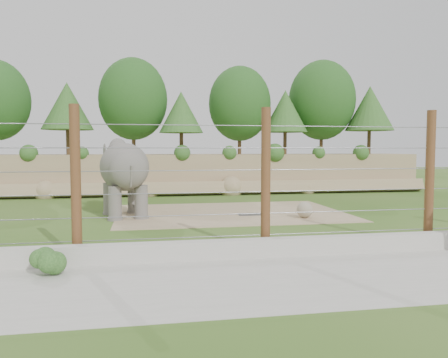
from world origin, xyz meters
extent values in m
plane|color=#335E18|center=(0.00, 0.00, 0.00)|extent=(90.00, 90.00, 0.00)
cube|color=#9B845E|center=(0.00, 13.00, 1.25)|extent=(30.00, 4.00, 2.50)
cube|color=#9B845E|center=(0.00, 10.70, 0.35)|extent=(30.00, 1.37, 1.07)
cylinder|color=#3F2B19|center=(-8.00, 12.50, 3.29)|extent=(0.24, 0.24, 1.58)
sphere|color=#1F4D1A|center=(-8.00, 12.50, 5.42)|extent=(3.60, 3.60, 3.60)
cylinder|color=#3F2B19|center=(-4.00, 13.00, 3.46)|extent=(0.24, 0.24, 1.92)
sphere|color=#1F4D1A|center=(-4.00, 13.00, 6.07)|extent=(4.40, 4.40, 4.40)
cylinder|color=#3F2B19|center=(-1.00, 11.80, 3.20)|extent=(0.24, 0.24, 1.40)
sphere|color=#1F4D1A|center=(-1.00, 11.80, 5.10)|extent=(3.20, 3.20, 3.20)
cylinder|color=#3F2B19|center=(3.00, 12.80, 3.41)|extent=(0.24, 0.24, 1.82)
sphere|color=#1F4D1A|center=(3.00, 12.80, 5.88)|extent=(4.16, 4.16, 4.16)
cylinder|color=#3F2B19|center=(6.00, 12.20, 3.25)|extent=(0.24, 0.24, 1.50)
sphere|color=#1F4D1A|center=(6.00, 12.20, 5.29)|extent=(3.44, 3.44, 3.44)
cylinder|color=#3F2B19|center=(9.00, 13.20, 3.51)|extent=(0.24, 0.24, 2.03)
sphere|color=#1F4D1A|center=(9.00, 13.20, 6.27)|extent=(4.64, 4.64, 4.64)
cylinder|color=#3F2B19|center=(12.00, 12.00, 3.32)|extent=(0.24, 0.24, 1.64)
sphere|color=#1F4D1A|center=(12.00, 12.00, 5.55)|extent=(3.76, 3.76, 3.76)
cube|color=tan|center=(0.50, 3.00, 0.01)|extent=(10.00, 7.00, 0.02)
cube|color=#262628|center=(1.16, 2.21, 0.04)|extent=(1.00, 0.60, 0.03)
sphere|color=gray|center=(3.21, 0.97, 0.36)|extent=(0.67, 0.67, 0.67)
cube|color=#B4B1A8|center=(0.00, -5.00, 0.25)|extent=(26.00, 0.35, 0.50)
cube|color=#B4B1A8|center=(0.00, -7.00, 0.01)|extent=(26.00, 4.00, 0.01)
cylinder|color=brown|center=(-5.00, -4.50, 2.00)|extent=(0.26, 0.26, 4.00)
cylinder|color=brown|center=(0.00, -4.50, 2.00)|extent=(0.26, 0.26, 4.00)
cylinder|color=brown|center=(5.00, -4.50, 2.00)|extent=(0.26, 0.26, 4.00)
cylinder|color=gray|center=(0.00, -4.50, 0.50)|extent=(20.00, 0.02, 0.02)
cylinder|color=gray|center=(0.00, -4.50, 1.10)|extent=(20.00, 0.02, 0.02)
cylinder|color=gray|center=(0.00, -4.50, 1.70)|extent=(20.00, 0.02, 0.02)
cylinder|color=gray|center=(0.00, -4.50, 2.30)|extent=(20.00, 0.02, 0.02)
cylinder|color=gray|center=(0.00, -4.50, 2.90)|extent=(20.00, 0.02, 0.02)
cylinder|color=gray|center=(0.00, -4.50, 3.50)|extent=(20.00, 0.02, 0.02)
sphere|color=#26501E|center=(-5.49, -5.80, 0.32)|extent=(0.62, 0.62, 0.62)
camera|label=1|loc=(-3.23, -16.05, 2.88)|focal=35.00mm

